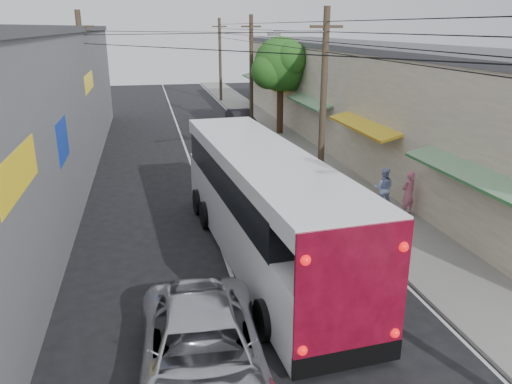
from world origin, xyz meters
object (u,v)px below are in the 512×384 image
pedestrian_near (408,193)px  pedestrian_far (383,188)px  parked_suv (282,170)px  parked_car_mid (244,133)px  parked_car_far (241,118)px  jeepney (203,354)px  coach_bus (262,203)px

pedestrian_near → pedestrian_far: (-0.61, 0.90, -0.04)m
parked_suv → pedestrian_near: 6.12m
parked_car_mid → pedestrian_far: pedestrian_far is taller
parked_suv → parked_car_far: 14.84m
jeepney → pedestrian_near: size_ratio=3.21×
jeepney → parked_car_mid: 22.84m
pedestrian_near → coach_bus: bearing=1.6°
jeepney → parked_car_mid: jeepney is taller
parked_suv → parked_car_far: (0.80, 14.81, -0.15)m
parked_car_mid → pedestrian_near: (3.80, -14.18, 0.27)m
pedestrian_far → parked_suv: bearing=-25.5°
coach_bus → parked_car_mid: 16.63m
pedestrian_near → pedestrian_far: 1.09m
parked_suv → pedestrian_near: pedestrian_near is taller
parked_suv → parked_car_far: size_ratio=1.38×
parked_suv → parked_car_mid: 9.38m
jeepney → parked_car_far: 28.32m
jeepney → coach_bus: bearing=69.0°
parked_suv → parked_car_mid: parked_suv is taller
coach_bus → parked_car_far: coach_bus is taller
parked_suv → parked_car_mid: size_ratio=1.32×
parked_car_mid → parked_car_far: size_ratio=1.04×
jeepney → parked_car_far: size_ratio=1.37×
jeepney → pedestrian_near: 12.09m
parked_car_mid → pedestrian_near: bearing=-70.6°
parked_car_far → pedestrian_far: 18.86m
pedestrian_far → coach_bus: bearing=53.4°
pedestrian_near → jeepney: bearing=24.4°
pedestrian_near → parked_car_mid: bearing=-92.5°
jeepney → parked_suv: size_ratio=1.00×
coach_bus → parked_car_mid: bearing=76.7°
parked_suv → pedestrian_far: bearing=-53.4°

